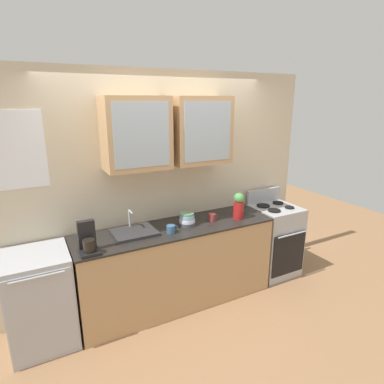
{
  "coord_description": "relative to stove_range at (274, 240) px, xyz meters",
  "views": [
    {
      "loc": [
        -1.37,
        -2.97,
        2.27
      ],
      "look_at": [
        0.19,
        0.0,
        1.3
      ],
      "focal_mm": 30.07,
      "sensor_mm": 36.0,
      "label": 1
    }
  ],
  "objects": [
    {
      "name": "cup_near_bowls",
      "position": [
        -0.98,
        -0.02,
        0.5
      ],
      "size": [
        0.11,
        0.08,
        0.09
      ],
      "color": "#993838",
      "rests_on": "counter"
    },
    {
      "name": "bowl_stack",
      "position": [
        -1.3,
        -0.01,
        0.52
      ],
      "size": [
        0.19,
        0.19,
        0.14
      ],
      "color": "#4C4C54",
      "rests_on": "counter"
    },
    {
      "name": "vase",
      "position": [
        -0.67,
        -0.1,
        0.61
      ],
      "size": [
        0.12,
        0.12,
        0.31
      ],
      "color": "#B21E1E",
      "rests_on": "counter"
    },
    {
      "name": "dishwasher",
      "position": [
        -2.83,
        -0.0,
        -0.01
      ],
      "size": [
        0.57,
        0.61,
        0.93
      ],
      "color": "#ADAFB5",
      "rests_on": "ground_plane"
    },
    {
      "name": "sink_faucet",
      "position": [
        -1.89,
        0.04,
        0.47
      ],
      "size": [
        0.44,
        0.36,
        0.22
      ],
      "color": "#2D2D30",
      "rests_on": "counter"
    },
    {
      "name": "cup_near_sink",
      "position": [
        -1.54,
        -0.12,
        0.5
      ],
      "size": [
        0.12,
        0.09,
        0.08
      ],
      "color": "#38608C",
      "rests_on": "counter"
    },
    {
      "name": "stove_range",
      "position": [
        0.0,
        0.0,
        0.0
      ],
      "size": [
        0.56,
        0.61,
        1.11
      ],
      "color": "#ADAFB5",
      "rests_on": "ground_plane"
    },
    {
      "name": "coffee_maker",
      "position": [
        -2.39,
        -0.17,
        0.56
      ],
      "size": [
        0.17,
        0.2,
        0.29
      ],
      "color": "black",
      "rests_on": "counter"
    },
    {
      "name": "ground_plane",
      "position": [
        -1.43,
        0.0,
        -0.47
      ],
      "size": [
        10.0,
        10.0,
        0.0
      ],
      "primitive_type": "plane",
      "color": "#936B47"
    },
    {
      "name": "back_wall_unit",
      "position": [
        -1.43,
        0.3,
        0.99
      ],
      "size": [
        3.77,
        0.46,
        2.58
      ],
      "color": "beige",
      "rests_on": "ground_plane"
    },
    {
      "name": "counter",
      "position": [
        -1.43,
        0.0,
        -0.01
      ],
      "size": [
        2.22,
        0.63,
        0.93
      ],
      "color": "tan",
      "rests_on": "ground_plane"
    }
  ]
}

